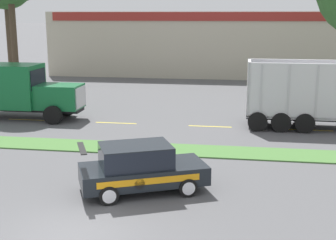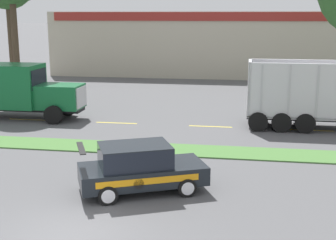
# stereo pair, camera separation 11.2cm
# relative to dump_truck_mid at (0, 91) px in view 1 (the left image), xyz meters

# --- Properties ---
(ground_plane) EXTENTS (600.00, 600.00, 0.00)m
(ground_plane) POSITION_rel_dump_truck_mid_xyz_m (9.64, -13.99, -1.66)
(ground_plane) COLOR #515154
(grass_verge) EXTENTS (120.00, 1.92, 0.06)m
(grass_verge) POSITION_rel_dump_truck_mid_xyz_m (9.64, -5.27, -1.63)
(grass_verge) COLOR #477538
(grass_verge) RESTS_ON ground_plane
(centre_line_3) EXTENTS (2.40, 0.14, 0.01)m
(centre_line_3) POSITION_rel_dump_truck_mid_xyz_m (1.77, -0.31, -1.65)
(centre_line_3) COLOR yellow
(centre_line_3) RESTS_ON ground_plane
(centre_line_4) EXTENTS (2.40, 0.14, 0.01)m
(centre_line_4) POSITION_rel_dump_truck_mid_xyz_m (7.17, -0.31, -1.65)
(centre_line_4) COLOR yellow
(centre_line_4) RESTS_ON ground_plane
(centre_line_5) EXTENTS (2.40, 0.14, 0.01)m
(centre_line_5) POSITION_rel_dump_truck_mid_xyz_m (12.57, -0.31, -1.65)
(centre_line_5) COLOR yellow
(centre_line_5) RESTS_ON ground_plane
(centre_line_6) EXTENTS (2.40, 0.14, 0.01)m
(centre_line_6) POSITION_rel_dump_truck_mid_xyz_m (17.97, -0.31, -1.65)
(centre_line_6) COLOR yellow
(centre_line_6) RESTS_ON ground_plane
(dump_truck_mid) EXTENTS (12.02, 2.57, 3.23)m
(dump_truck_mid) POSITION_rel_dump_truck_mid_xyz_m (0.00, 0.00, 0.00)
(dump_truck_mid) COLOR black
(dump_truck_mid) RESTS_ON ground_plane
(rally_car) EXTENTS (4.76, 3.53, 1.75)m
(rally_car) POSITION_rel_dump_truck_mid_xyz_m (10.83, -10.47, -0.78)
(rally_car) COLOR black
(rally_car) RESTS_ON ground_plane
(store_building_backdrop) EXTENTS (30.43, 12.10, 6.34)m
(store_building_backdrop) POSITION_rel_dump_truck_mid_xyz_m (10.20, 24.84, 1.52)
(store_building_backdrop) COLOR #BCB29E
(store_building_backdrop) RESTS_ON ground_plane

